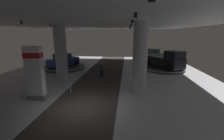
{
  "coord_description": "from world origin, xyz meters",
  "views": [
    {
      "loc": [
        2.75,
        -8.54,
        4.54
      ],
      "look_at": [
        1.42,
        4.49,
        1.4
      ],
      "focal_mm": 24.04,
      "sensor_mm": 36.0,
      "label": 1
    }
  ],
  "objects_px": {
    "pickup_truck_far_right": "(165,61)",
    "display_platform_far_left": "(64,67)",
    "display_car_far_left": "(63,60)",
    "display_platform_far_right": "(163,68)",
    "display_car_deep_right": "(153,54)",
    "column_left": "(61,52)",
    "column_right": "(140,58)",
    "brand_sign_pylon": "(35,72)",
    "display_platform_deep_right": "(153,59)",
    "visitor_walking_near": "(101,69)"
  },
  "relations": [
    {
      "from": "pickup_truck_far_right",
      "to": "display_platform_far_left",
      "type": "relative_size",
      "value": 0.97
    },
    {
      "from": "column_right",
      "to": "display_car_far_left",
      "type": "height_order",
      "value": "column_right"
    },
    {
      "from": "display_platform_far_left",
      "to": "display_car_far_left",
      "type": "distance_m",
      "value": 0.91
    },
    {
      "from": "display_car_far_left",
      "to": "display_platform_deep_right",
      "type": "bearing_deg",
      "value": 31.86
    },
    {
      "from": "brand_sign_pylon",
      "to": "pickup_truck_far_right",
      "type": "height_order",
      "value": "brand_sign_pylon"
    },
    {
      "from": "display_car_deep_right",
      "to": "display_platform_far_right",
      "type": "bearing_deg",
      "value": -89.0
    },
    {
      "from": "brand_sign_pylon",
      "to": "visitor_walking_near",
      "type": "height_order",
      "value": "brand_sign_pylon"
    },
    {
      "from": "display_platform_far_left",
      "to": "visitor_walking_near",
      "type": "distance_m",
      "value": 6.88
    },
    {
      "from": "column_left",
      "to": "visitor_walking_near",
      "type": "xyz_separation_m",
      "value": [
        3.96,
        1.05,
        -1.84
      ]
    },
    {
      "from": "display_platform_far_right",
      "to": "visitor_walking_near",
      "type": "xyz_separation_m",
      "value": [
        -7.49,
        -4.36,
        0.74
      ]
    },
    {
      "from": "display_car_deep_right",
      "to": "brand_sign_pylon",
      "type": "bearing_deg",
      "value": -121.31
    },
    {
      "from": "column_left",
      "to": "display_car_deep_right",
      "type": "distance_m",
      "value": 17.21
    },
    {
      "from": "display_platform_deep_right",
      "to": "display_car_far_left",
      "type": "xyz_separation_m",
      "value": [
        -13.19,
        -8.2,
        0.93
      ]
    },
    {
      "from": "column_right",
      "to": "visitor_walking_near",
      "type": "xyz_separation_m",
      "value": [
        -3.75,
        3.9,
        -1.84
      ]
    },
    {
      "from": "display_platform_deep_right",
      "to": "display_car_far_left",
      "type": "relative_size",
      "value": 1.17
    },
    {
      "from": "display_platform_deep_right",
      "to": "visitor_walking_near",
      "type": "relative_size",
      "value": 3.37
    },
    {
      "from": "display_car_far_left",
      "to": "display_platform_far_right",
      "type": "bearing_deg",
      "value": 3.36
    },
    {
      "from": "display_platform_far_right",
      "to": "display_platform_deep_right",
      "type": "distance_m",
      "value": 7.42
    },
    {
      "from": "column_right",
      "to": "display_platform_far_left",
      "type": "xyz_separation_m",
      "value": [
        -9.55,
        7.51,
        -2.57
      ]
    },
    {
      "from": "display_platform_deep_right",
      "to": "column_right",
      "type": "bearing_deg",
      "value": -103.02
    },
    {
      "from": "display_car_far_left",
      "to": "display_platform_far_left",
      "type": "bearing_deg",
      "value": 63.94
    },
    {
      "from": "pickup_truck_far_right",
      "to": "display_platform_far_left",
      "type": "xyz_separation_m",
      "value": [
        -13.47,
        -0.48,
        -1.04
      ]
    },
    {
      "from": "display_platform_far_right",
      "to": "display_car_deep_right",
      "type": "bearing_deg",
      "value": 91.0
    },
    {
      "from": "column_right",
      "to": "display_car_far_left",
      "type": "bearing_deg",
      "value": 141.97
    },
    {
      "from": "display_platform_far_left",
      "to": "column_left",
      "type": "bearing_deg",
      "value": -68.39
    },
    {
      "from": "column_left",
      "to": "pickup_truck_far_right",
      "type": "distance_m",
      "value": 12.8
    },
    {
      "from": "column_left",
      "to": "display_car_deep_right",
      "type": "height_order",
      "value": "column_left"
    },
    {
      "from": "display_car_deep_right",
      "to": "visitor_walking_near",
      "type": "relative_size",
      "value": 2.87
    },
    {
      "from": "column_right",
      "to": "display_car_deep_right",
      "type": "xyz_separation_m",
      "value": [
        3.61,
        15.71,
        -1.7
      ]
    },
    {
      "from": "brand_sign_pylon",
      "to": "display_platform_far_right",
      "type": "relative_size",
      "value": 0.67
    },
    {
      "from": "display_platform_far_right",
      "to": "display_platform_deep_right",
      "type": "bearing_deg",
      "value": 90.9
    },
    {
      "from": "column_right",
      "to": "display_car_deep_right",
      "type": "relative_size",
      "value": 1.21
    },
    {
      "from": "display_platform_deep_right",
      "to": "display_car_deep_right",
      "type": "relative_size",
      "value": 1.17
    },
    {
      "from": "display_car_deep_right",
      "to": "display_car_far_left",
      "type": "bearing_deg",
      "value": -148.02
    },
    {
      "from": "display_platform_far_right",
      "to": "column_left",
      "type": "bearing_deg",
      "value": -154.7
    },
    {
      "from": "display_platform_far_right",
      "to": "pickup_truck_far_right",
      "type": "xyz_separation_m",
      "value": [
        0.18,
        -0.27,
        1.06
      ]
    },
    {
      "from": "brand_sign_pylon",
      "to": "display_platform_deep_right",
      "type": "height_order",
      "value": "brand_sign_pylon"
    },
    {
      "from": "column_right",
      "to": "visitor_walking_near",
      "type": "bearing_deg",
      "value": 133.86
    },
    {
      "from": "column_left",
      "to": "column_right",
      "type": "xyz_separation_m",
      "value": [
        7.71,
        -2.85,
        0.0
      ]
    },
    {
      "from": "visitor_walking_near",
      "to": "display_car_far_left",
      "type": "bearing_deg",
      "value": 148.38
    },
    {
      "from": "display_platform_deep_right",
      "to": "display_platform_far_left",
      "type": "bearing_deg",
      "value": -148.2
    },
    {
      "from": "visitor_walking_near",
      "to": "display_car_deep_right",
      "type": "bearing_deg",
      "value": 58.08
    },
    {
      "from": "column_left",
      "to": "column_right",
      "type": "bearing_deg",
      "value": -20.3
    },
    {
      "from": "brand_sign_pylon",
      "to": "display_platform_far_left",
      "type": "height_order",
      "value": "brand_sign_pylon"
    },
    {
      "from": "brand_sign_pylon",
      "to": "display_car_deep_right",
      "type": "bearing_deg",
      "value": 58.69
    },
    {
      "from": "brand_sign_pylon",
      "to": "display_platform_far_left",
      "type": "xyz_separation_m",
      "value": [
        -2.23,
        9.78,
        -1.78
      ]
    },
    {
      "from": "column_left",
      "to": "visitor_walking_near",
      "type": "distance_m",
      "value": 4.49
    },
    {
      "from": "pickup_truck_far_right",
      "to": "display_platform_far_left",
      "type": "distance_m",
      "value": 13.52
    },
    {
      "from": "column_right",
      "to": "display_platform_deep_right",
      "type": "bearing_deg",
      "value": 76.98
    },
    {
      "from": "brand_sign_pylon",
      "to": "display_platform_deep_right",
      "type": "distance_m",
      "value": 21.1
    }
  ]
}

